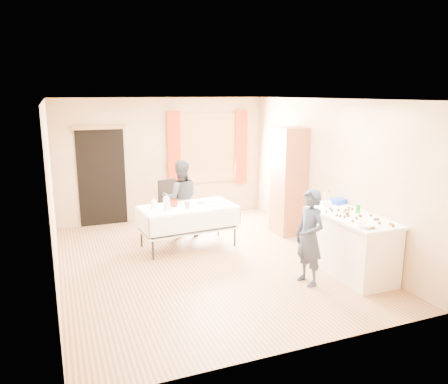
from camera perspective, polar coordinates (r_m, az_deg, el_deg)
name	(u,v)px	position (r m, az deg, el deg)	size (l,w,h in m)	color
floor	(206,262)	(7.24, -2.39, -9.09)	(4.50, 5.50, 0.02)	#9E7047
ceiling	(204,98)	(6.72, -2.61, 12.11)	(4.50, 5.50, 0.02)	white
wall_back	(163,159)	(9.48, -7.95, 4.26)	(4.50, 0.02, 2.60)	tan
wall_front	(295,236)	(4.43, 9.26, -5.66)	(4.50, 0.02, 2.60)	tan
wall_left	(51,196)	(6.51, -21.66, -0.44)	(0.02, 5.50, 2.60)	tan
wall_right	(327,174)	(7.88, 13.26, 2.30)	(0.02, 5.50, 2.60)	tan
window_frame	(208,148)	(9.69, -2.15, 5.75)	(1.32, 0.06, 1.52)	olive
window_pane	(208,148)	(9.68, -2.12, 5.74)	(1.20, 0.02, 1.40)	white
curtain_left	(174,150)	(9.42, -6.55, 5.47)	(0.28, 0.06, 1.65)	#B52E0C
curtain_right	(241,147)	(9.93, 2.22, 5.92)	(0.28, 0.06, 1.65)	#B52E0C
doorway	(102,177)	(9.29, -15.67, 1.85)	(0.95, 0.04, 2.00)	black
door_lintel	(99,127)	(9.13, -16.03, 8.11)	(1.05, 0.06, 0.08)	olive
cabinet	(289,181)	(8.49, 8.43, 1.41)	(0.50, 0.60, 2.06)	brown
counter	(351,245)	(6.90, 16.24, -6.64)	(0.72, 1.51, 0.91)	beige
party_table	(188,223)	(7.79, -4.74, -4.00)	(1.74, 0.99, 0.75)	black
chair	(172,215)	(8.85, -6.76, -2.94)	(0.53, 0.53, 1.00)	black
girl	(310,237)	(6.33, 11.12, -5.82)	(0.40, 0.55, 1.39)	#1E2439
woman	(181,198)	(8.34, -5.64, -0.82)	(0.81, 0.68, 1.47)	black
soda_can	(358,209)	(6.93, 17.10, -2.13)	(0.07, 0.07, 0.12)	#0D9119
mixing_bowl	(366,226)	(6.22, 18.03, -4.20)	(0.23, 0.23, 0.06)	white
foam_block	(326,204)	(7.21, 13.18, -1.51)	(0.15, 0.10, 0.08)	white
blue_basket	(339,201)	(7.44, 14.80, -1.14)	(0.30, 0.20, 0.08)	#1236C6
pitcher	(167,204)	(7.42, -7.52, -1.58)	(0.11, 0.11, 0.22)	silver
cup_red	(174,203)	(7.68, -6.54, -1.47)	(0.14, 0.14, 0.11)	red
cup_rainbow	(187,205)	(7.54, -4.82, -1.73)	(0.14, 0.14, 0.10)	red
small_bowl	(202,201)	(7.88, -2.92, -1.24)	(0.21, 0.21, 0.06)	white
pastry_tray	(216,204)	(7.76, -1.09, -1.59)	(0.28, 0.20, 0.02)	white
bottle	(154,202)	(7.64, -9.16, -1.34)	(0.09, 0.09, 0.19)	white
cake_balls	(356,216)	(6.70, 16.81, -2.98)	(0.53, 1.12, 0.04)	#3F2314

